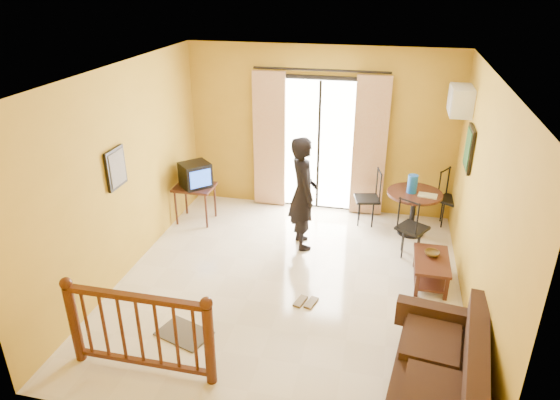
% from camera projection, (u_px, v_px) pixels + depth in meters
% --- Properties ---
extents(ground, '(5.00, 5.00, 0.00)m').
position_uv_depth(ground, '(288.00, 283.00, 6.73)').
color(ground, beige).
rests_on(ground, ground).
extents(room_shell, '(5.00, 5.00, 5.00)m').
position_uv_depth(room_shell, '(289.00, 165.00, 6.02)').
color(room_shell, white).
rests_on(room_shell, ground).
extents(balcony_door, '(2.25, 0.14, 2.46)m').
position_uv_depth(balcony_door, '(319.00, 144.00, 8.39)').
color(balcony_door, black).
rests_on(balcony_door, ground).
extents(tv_table, '(0.63, 0.53, 0.63)m').
position_uv_depth(tv_table, '(195.00, 190.00, 8.21)').
color(tv_table, black).
rests_on(tv_table, ground).
extents(television, '(0.59, 0.60, 0.40)m').
position_uv_depth(television, '(195.00, 175.00, 8.09)').
color(television, black).
rests_on(television, tv_table).
extents(picture_left, '(0.05, 0.42, 0.52)m').
position_uv_depth(picture_left, '(116.00, 168.00, 6.35)').
color(picture_left, black).
rests_on(picture_left, room_shell).
extents(dining_table, '(0.85, 0.85, 0.71)m').
position_uv_depth(dining_table, '(414.00, 201.00, 7.80)').
color(dining_table, black).
rests_on(dining_table, ground).
extents(water_jug, '(0.15, 0.15, 0.29)m').
position_uv_depth(water_jug, '(412.00, 184.00, 7.68)').
color(water_jug, blue).
rests_on(water_jug, dining_table).
extents(serving_tray, '(0.30, 0.22, 0.02)m').
position_uv_depth(serving_tray, '(428.00, 196.00, 7.60)').
color(serving_tray, beige).
rests_on(serving_tray, dining_table).
extents(dining_chairs, '(1.85, 1.68, 0.95)m').
position_uv_depth(dining_chairs, '(407.00, 234.00, 8.01)').
color(dining_chairs, black).
rests_on(dining_chairs, ground).
extents(air_conditioner, '(0.31, 0.60, 0.40)m').
position_uv_depth(air_conditioner, '(460.00, 100.00, 7.14)').
color(air_conditioner, white).
rests_on(air_conditioner, room_shell).
extents(botanical_print, '(0.05, 0.50, 0.60)m').
position_uv_depth(botanical_print, '(469.00, 149.00, 6.74)').
color(botanical_print, black).
rests_on(botanical_print, room_shell).
extents(coffee_table, '(0.45, 0.82, 0.37)m').
position_uv_depth(coffee_table, '(431.00, 267.00, 6.66)').
color(coffee_table, black).
rests_on(coffee_table, ground).
extents(bowl, '(0.23, 0.23, 0.06)m').
position_uv_depth(bowl, '(432.00, 253.00, 6.67)').
color(bowl, '#513E1B').
rests_on(bowl, coffee_table).
extents(sofa, '(1.02, 1.85, 0.84)m').
position_uv_depth(sofa, '(443.00, 379.00, 4.73)').
color(sofa, '#311B13').
rests_on(sofa, ground).
extents(standing_person, '(0.63, 0.74, 1.72)m').
position_uv_depth(standing_person, '(303.00, 193.00, 7.34)').
color(standing_person, black).
rests_on(standing_person, ground).
extents(stair_balustrade, '(1.63, 0.13, 1.04)m').
position_uv_depth(stair_balustrade, '(139.00, 326.00, 5.04)').
color(stair_balustrade, '#471E0F').
rests_on(stair_balustrade, ground).
extents(doormat, '(0.70, 0.57, 0.02)m').
position_uv_depth(doormat, '(184.00, 333.00, 5.78)').
color(doormat, '#4F483F').
rests_on(doormat, ground).
extents(sandals, '(0.30, 0.27, 0.03)m').
position_uv_depth(sandals, '(306.00, 302.00, 6.32)').
color(sandals, '#513E1B').
rests_on(sandals, ground).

